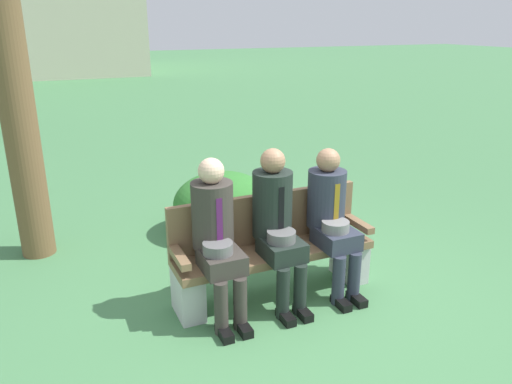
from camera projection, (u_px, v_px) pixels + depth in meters
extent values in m
plane|color=#457D4C|center=(306.00, 307.00, 4.28)|extent=(80.00, 80.00, 0.00)
cube|color=brown|center=(275.00, 253.00, 4.34)|extent=(1.79, 0.44, 0.07)
cube|color=brown|center=(266.00, 218.00, 4.42)|extent=(1.79, 0.06, 0.45)
cube|color=brown|center=(179.00, 256.00, 3.97)|extent=(0.08, 0.44, 0.06)
cube|color=brown|center=(357.00, 223.00, 4.63)|extent=(0.08, 0.44, 0.06)
cube|color=silver|center=(188.00, 294.00, 4.11)|extent=(0.20, 0.37, 0.38)
cube|color=silver|center=(349.00, 259.00, 4.72)|extent=(0.20, 0.37, 0.38)
cube|color=#38332D|center=(222.00, 261.00, 3.94)|extent=(0.32, 0.38, 0.16)
cylinder|color=#38332D|center=(221.00, 308.00, 3.85)|extent=(0.11, 0.11, 0.45)
cylinder|color=#38332D|center=(240.00, 303.00, 3.91)|extent=(0.11, 0.11, 0.45)
cube|color=black|center=(224.00, 333.00, 3.86)|extent=(0.09, 0.22, 0.07)
cube|color=black|center=(243.00, 328.00, 3.92)|extent=(0.09, 0.22, 0.07)
cylinder|color=#38332D|center=(212.00, 215.00, 4.00)|extent=(0.34, 0.34, 0.55)
cube|color=#4C1951|center=(219.00, 219.00, 3.85)|extent=(0.05, 0.01, 0.35)
sphere|color=beige|center=(211.00, 171.00, 3.88)|extent=(0.21, 0.21, 0.21)
cylinder|color=#5E5E5E|center=(218.00, 248.00, 3.87)|extent=(0.24, 0.24, 0.09)
cube|color=#1E2823|center=(282.00, 249.00, 4.15)|extent=(0.32, 0.38, 0.16)
cylinder|color=#1E2823|center=(283.00, 293.00, 4.05)|extent=(0.11, 0.11, 0.45)
cylinder|color=#1E2823|center=(300.00, 289.00, 4.12)|extent=(0.11, 0.11, 0.45)
cube|color=black|center=(286.00, 317.00, 4.06)|extent=(0.09, 0.22, 0.07)
cube|color=black|center=(303.00, 313.00, 4.13)|extent=(0.09, 0.22, 0.07)
cylinder|color=#1E2823|center=(272.00, 204.00, 4.20)|extent=(0.34, 0.34, 0.57)
cube|color=black|center=(281.00, 208.00, 4.06)|extent=(0.05, 0.01, 0.36)
sphere|color=#9E7556|center=(273.00, 161.00, 4.08)|extent=(0.21, 0.21, 0.21)
cylinder|color=#5D5D5D|center=(281.00, 236.00, 4.09)|extent=(0.24, 0.24, 0.09)
cube|color=#2D3342|center=(336.00, 238.00, 4.36)|extent=(0.32, 0.38, 0.16)
cylinder|color=#2D3342|center=(338.00, 280.00, 4.26)|extent=(0.11, 0.11, 0.45)
cylinder|color=#2D3342|center=(354.00, 277.00, 4.32)|extent=(0.11, 0.11, 0.45)
cube|color=black|center=(341.00, 303.00, 4.27)|extent=(0.09, 0.22, 0.07)
cube|color=black|center=(357.00, 299.00, 4.33)|extent=(0.09, 0.22, 0.07)
cylinder|color=#2D3342|center=(326.00, 198.00, 4.42)|extent=(0.34, 0.34, 0.51)
cube|color=olive|center=(337.00, 202.00, 4.27)|extent=(0.05, 0.01, 0.33)
sphere|color=#9E7556|center=(328.00, 160.00, 4.30)|extent=(0.21, 0.21, 0.21)
cylinder|color=slate|center=(335.00, 226.00, 4.29)|extent=(0.24, 0.24, 0.09)
cylinder|color=brown|center=(1.00, 4.00, 4.47)|extent=(0.33, 0.33, 4.95)
ellipsoid|color=#2F742C|center=(222.00, 203.00, 5.71)|extent=(1.13, 1.04, 0.71)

